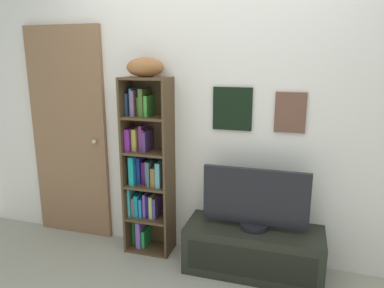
{
  "coord_description": "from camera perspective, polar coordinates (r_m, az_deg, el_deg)",
  "views": [
    {
      "loc": [
        0.67,
        -1.7,
        1.67
      ],
      "look_at": [
        -0.11,
        0.85,
        1.03
      ],
      "focal_mm": 33.38,
      "sensor_mm": 36.0,
      "label": 1
    }
  ],
  "objects": [
    {
      "name": "television",
      "position": [
        2.81,
        10.06,
        -8.7
      ],
      "size": [
        0.81,
        0.22,
        0.48
      ],
      "color": "black",
      "rests_on": "tv_stand"
    },
    {
      "name": "back_wall",
      "position": [
        2.95,
        3.6,
        4.21
      ],
      "size": [
        4.8,
        0.08,
        2.39
      ],
      "color": "silver",
      "rests_on": "ground"
    },
    {
      "name": "door",
      "position": [
        3.52,
        -19.04,
        1.38
      ],
      "size": [
        0.77,
        0.09,
        1.96
      ],
      "color": "brown",
      "rests_on": "ground"
    },
    {
      "name": "bookshelf",
      "position": [
        3.11,
        -7.28,
        -4.01
      ],
      "size": [
        0.4,
        0.25,
        1.53
      ],
      "color": "#4B3622",
      "rests_on": "ground"
    },
    {
      "name": "tv_stand",
      "position": [
        3.0,
        9.71,
        -16.33
      ],
      "size": [
        1.07,
        0.41,
        0.38
      ],
      "color": "black",
      "rests_on": "ground"
    },
    {
      "name": "football",
      "position": [
        2.94,
        -7.47,
        12.07
      ],
      "size": [
        0.34,
        0.27,
        0.16
      ],
      "primitive_type": "ellipsoid",
      "rotation": [
        0.0,
        0.0,
        0.47
      ],
      "color": "#945C31",
      "rests_on": "bookshelf"
    }
  ]
}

